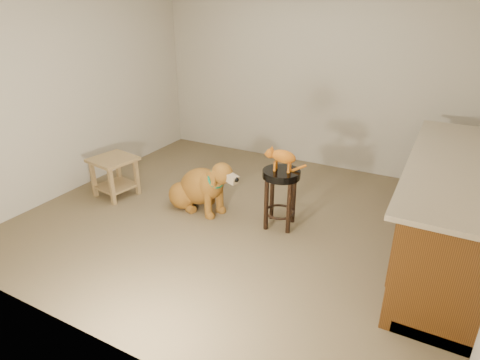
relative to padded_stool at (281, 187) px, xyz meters
The scene contains 8 objects.
floor 0.62m from the padded_stool, 169.80° to the right, with size 4.50×4.00×0.01m, color brown.
room_shell 1.30m from the padded_stool, 169.80° to the right, with size 4.54×4.04×2.62m.
cabinet_run 1.54m from the padded_stool, ahead, with size 0.70×2.56×0.94m.
padded_stool is the anchor object (origin of this frame).
wood_stool 1.61m from the padded_stool, 33.54° to the left, with size 0.49×0.49×0.73m.
side_table 2.08m from the padded_stool, behind, with size 0.54×0.54×0.49m.
golden_retriever 0.97m from the padded_stool, behind, with size 1.07×0.62×0.70m.
tabby_kitten 0.33m from the padded_stool, behind, with size 0.41×0.21×0.27m.
Camera 1 is at (1.81, -3.42, 2.20)m, focal length 30.00 mm.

